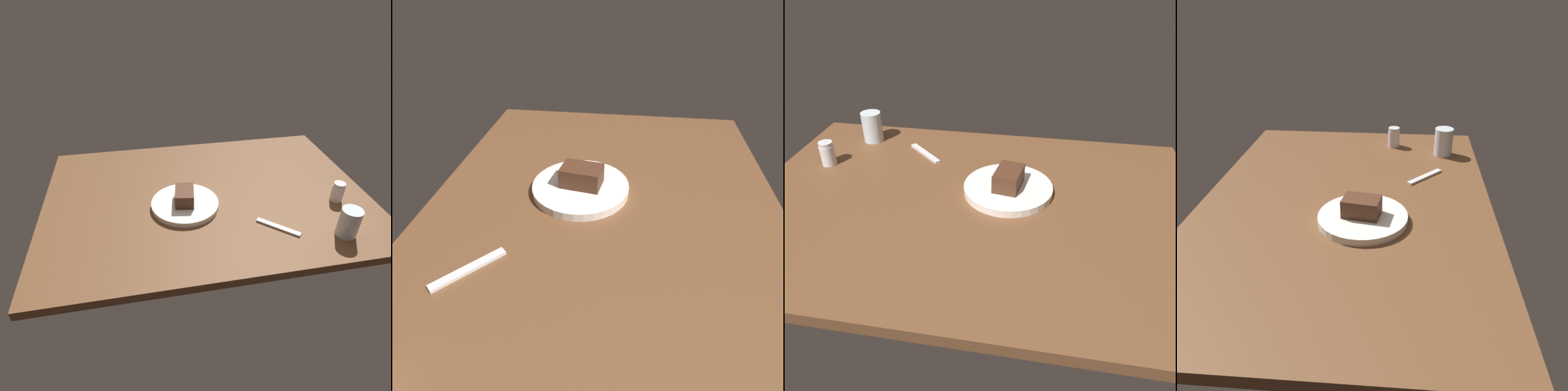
# 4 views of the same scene
# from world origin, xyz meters

# --- Properties ---
(dining_table) EXTENTS (1.20, 0.84, 0.03)m
(dining_table) POSITION_xyz_m (0.00, 0.00, 0.01)
(dining_table) COLOR brown
(dining_table) RESTS_ON ground
(dessert_plate) EXTENTS (0.24, 0.24, 0.02)m
(dessert_plate) POSITION_xyz_m (0.09, 0.06, 0.04)
(dessert_plate) COLOR white
(dessert_plate) RESTS_ON dining_table
(chocolate_cake_slice) EXTENTS (0.08, 0.11, 0.05)m
(chocolate_cake_slice) POSITION_xyz_m (0.09, 0.06, 0.08)
(chocolate_cake_slice) COLOR #472819
(chocolate_cake_slice) RESTS_ON dessert_plate
(dessert_spoon) EXTENTS (0.12, 0.11, 0.01)m
(dessert_spoon) POSITION_xyz_m (-0.19, 0.23, 0.03)
(dessert_spoon) COLOR silver
(dessert_spoon) RESTS_ON dining_table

